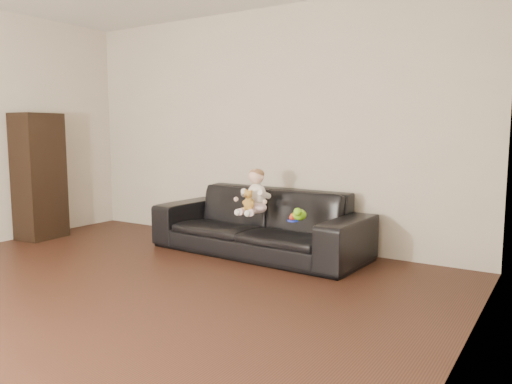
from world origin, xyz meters
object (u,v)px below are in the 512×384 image
Objects in this scene: sofa at (259,222)px; teddy_bear at (249,200)px; baby at (255,194)px; toy_green at (299,215)px; toy_rattle at (292,218)px; toy_blue_disc at (293,220)px; cabinet at (39,176)px.

sofa is 0.37m from teddy_bear.
teddy_bear reaches higher than sofa.
teddy_bear is (0.01, -0.14, -0.05)m from baby.
baby is 0.58m from toy_green.
baby is 0.15m from teddy_bear.
toy_blue_disc is at bearing -49.67° from toy_rattle.
cabinet is at bearing -160.56° from sofa.
baby is at bearing 163.55° from toy_rattle.
cabinet is 24.60× the size of toy_rattle.
sofa is 0.65m from toy_green.
cabinet is 3.15m from toy_rattle.
toy_green is at bearing -10.15° from teddy_bear.
teddy_bear is 3.40× the size of toy_rattle.
toy_rattle is at bearing -15.34° from teddy_bear.
baby is (0.03, -0.12, 0.31)m from sofa.
baby reaches higher than toy_blue_disc.
toy_blue_disc is at bearing 3.89° from cabinet.
baby is 0.58m from toy_blue_disc.
cabinet is at bearing -171.39° from toy_blue_disc.
sofa is at bearing 92.77° from baby.
teddy_bear is 0.55m from toy_green.
sofa is 0.63m from toy_blue_disc.
toy_blue_disc is (-0.03, -0.07, -0.05)m from toy_green.
cabinet is 2.66m from teddy_bear.
toy_green is (0.54, 0.04, -0.10)m from teddy_bear.
toy_blue_disc is at bearing -31.16° from baby.
toy_green is at bearing -23.57° from baby.
cabinet is 2.68m from baby.
toy_green is (3.15, 0.54, -0.25)m from cabinet.
baby is 2.25× the size of teddy_bear.
teddy_bear is at bearing -99.17° from baby.
toy_rattle is (0.50, -0.15, -0.17)m from baby.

